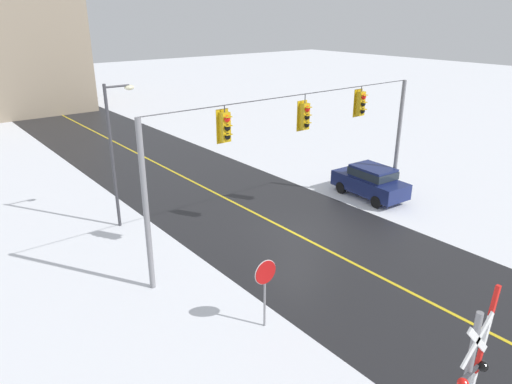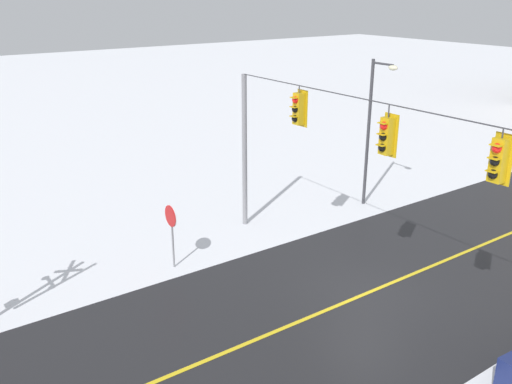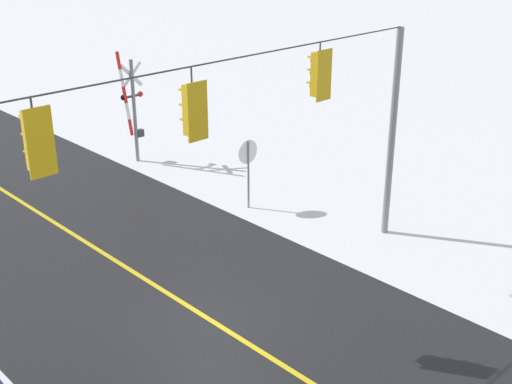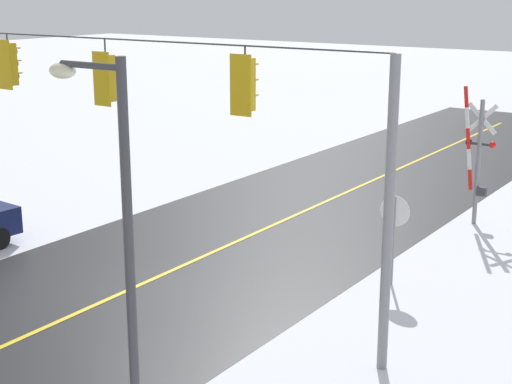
# 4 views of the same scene
# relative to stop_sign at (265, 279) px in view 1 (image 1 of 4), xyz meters

# --- Properties ---
(ground_plane) EXTENTS (160.00, 160.00, 0.00)m
(ground_plane) POSITION_rel_stop_sign_xyz_m (5.25, 4.25, -1.71)
(ground_plane) COLOR white
(road_asphalt) EXTENTS (9.00, 80.00, 0.01)m
(road_asphalt) POSITION_rel_stop_sign_xyz_m (5.25, 10.25, -1.71)
(road_asphalt) COLOR black
(road_asphalt) RESTS_ON ground
(lane_centre_line) EXTENTS (0.14, 72.00, 0.01)m
(lane_centre_line) POSITION_rel_stop_sign_xyz_m (5.25, 10.25, -1.70)
(lane_centre_line) COLOR gold
(lane_centre_line) RESTS_ON ground
(signal_span) EXTENTS (14.20, 0.47, 6.22)m
(signal_span) POSITION_rel_stop_sign_xyz_m (5.31, 4.24, 2.57)
(signal_span) COLOR gray
(signal_span) RESTS_ON ground
(stop_sign) EXTENTS (0.80, 0.09, 2.35)m
(stop_sign) POSITION_rel_stop_sign_xyz_m (0.00, 0.00, 0.00)
(stop_sign) COLOR gray
(stop_sign) RESTS_ON ground
(parked_car_navy) EXTENTS (2.03, 4.29, 1.74)m
(parked_car_navy) POSITION_rel_stop_sign_xyz_m (11.42, 5.09, -0.76)
(parked_car_navy) COLOR navy
(parked_car_navy) RESTS_ON ground
(streetlamp_near) EXTENTS (1.39, 0.28, 6.50)m
(streetlamp_near) POSITION_rel_stop_sign_xyz_m (-0.34, 9.99, 2.20)
(streetlamp_near) COLOR #38383D
(streetlamp_near) RESTS_ON ground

